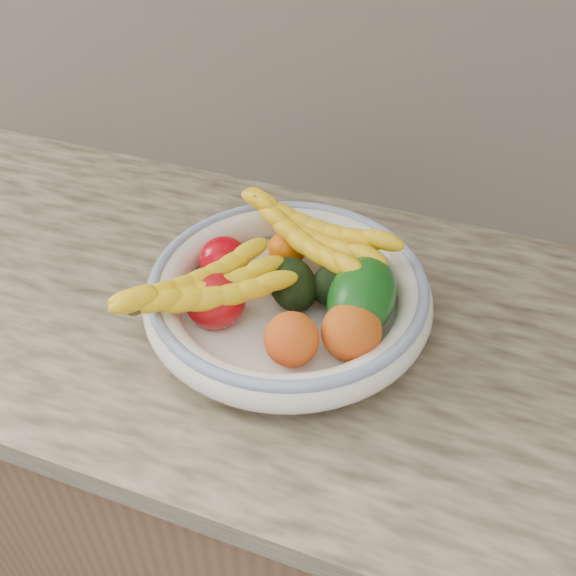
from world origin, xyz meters
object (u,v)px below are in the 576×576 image
Objects in this scene: banana_bunch_back at (310,238)px; banana_bunch_front at (202,293)px; fruit_bowl at (288,294)px; green_mango at (362,297)px.

banana_bunch_back is 0.18m from banana_bunch_front.
fruit_bowl is 0.10m from green_mango.
banana_bunch_back is at bearing 8.21° from banana_bunch_front.
banana_bunch_front reaches higher than fruit_bowl.
green_mango reaches higher than banana_bunch_front.
green_mango reaches higher than banana_bunch_back.
fruit_bowl is at bearing 178.11° from green_mango.
banana_bunch_front is (-0.09, -0.15, -0.01)m from banana_bunch_back.
banana_bunch_front is at bearing -162.00° from green_mango.
banana_bunch_back is (-0.10, 0.08, 0.01)m from green_mango.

